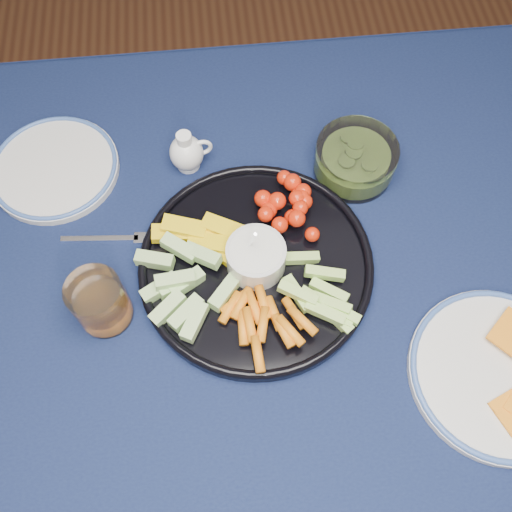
{
  "coord_description": "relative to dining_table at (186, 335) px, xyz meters",
  "views": [
    {
      "loc": [
        0.08,
        -0.3,
        1.53
      ],
      "look_at": [
        0.12,
        0.06,
        0.79
      ],
      "focal_mm": 40.0,
      "sensor_mm": 36.0,
      "label": 1
    }
  ],
  "objects": [
    {
      "name": "dining_table",
      "position": [
        0.0,
        0.0,
        0.0
      ],
      "size": [
        1.67,
        1.07,
        0.75
      ],
      "color": "#4F2B1A",
      "rests_on": "ground"
    },
    {
      "name": "crudite_platter",
      "position": [
        0.12,
        0.06,
        0.11
      ],
      "size": [
        0.35,
        0.35,
        0.11
      ],
      "color": "black",
      "rests_on": "dining_table"
    },
    {
      "name": "creamer_pitcher",
      "position": [
        0.03,
        0.27,
        0.12
      ],
      "size": [
        0.07,
        0.06,
        0.08
      ],
      "color": "white",
      "rests_on": "dining_table"
    },
    {
      "name": "pickle_bowl",
      "position": [
        0.3,
        0.23,
        0.12
      ],
      "size": [
        0.13,
        0.13,
        0.06
      ],
      "color": "white",
      "rests_on": "dining_table"
    },
    {
      "name": "cheese_plate",
      "position": [
        0.43,
        -0.13,
        0.1
      ],
      "size": [
        0.25,
        0.25,
        0.03
      ],
      "color": "silver",
      "rests_on": "dining_table"
    },
    {
      "name": "juice_tumbler",
      "position": [
        -0.1,
        0.01,
        0.13
      ],
      "size": [
        0.08,
        0.08,
        0.09
      ],
      "color": "white",
      "rests_on": "dining_table"
    },
    {
      "name": "fork_left",
      "position": [
        -0.09,
        0.14,
        0.09
      ],
      "size": [
        0.14,
        0.03,
        0.0
      ],
      "color": "white",
      "rests_on": "dining_table"
    },
    {
      "name": "side_plate_extra",
      "position": [
        -0.19,
        0.28,
        0.1
      ],
      "size": [
        0.21,
        0.21,
        0.02
      ],
      "color": "silver",
      "rests_on": "dining_table"
    }
  ]
}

